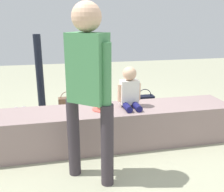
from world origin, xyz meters
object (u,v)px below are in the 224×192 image
Objects in this scene: gift_bag at (22,121)px; water_bottle_far_side at (105,113)px; adult_standing at (88,80)px; cake_box_white at (105,107)px; water_bottle_near_gift at (70,117)px; cake_plate at (102,108)px; child_seated at (130,90)px; handbag_black_leather at (144,102)px; party_cup_red at (167,101)px; handbag_brown_canvas at (67,104)px.

gift_bag reaches higher than water_bottle_far_side.
adult_standing is 2.14m from cake_box_white.
water_bottle_near_gift reaches higher than cake_box_white.
cake_plate is at bearing -103.50° from water_bottle_far_side.
child_seated is 1.70× the size of cake_box_white.
cake_box_white is at bearing 167.67° from handbag_black_leather.
handbag_brown_canvas reaches higher than party_cup_red.
water_bottle_near_gift is (0.64, 0.21, -0.08)m from gift_bag.
cake_box_white is (0.49, 1.88, -0.92)m from adult_standing.
cake_plate is 1.45m from handbag_black_leather.
cake_plate is 2.34× the size of party_cup_red.
water_bottle_far_side is (0.21, 0.87, -0.39)m from cake_plate.
child_seated is at bearing 3.79° from cake_plate.
adult_standing is 4.45× the size of handbag_black_leather.
party_cup_red is (1.22, 0.45, -0.04)m from water_bottle_far_side.
cake_plate is at bearing -66.21° from water_bottle_near_gift.
child_seated is 1.35m from cake_box_white.
adult_standing is (-0.57, -0.67, 0.30)m from child_seated.
gift_bag is 1.42m from cake_box_white.
child_seated is 1.32m from handbag_black_leather.
child_seated reaches higher than cake_plate.
handbag_black_leather is 1.12× the size of handbag_brown_canvas.
water_bottle_near_gift is at bearing 132.55° from child_seated.
adult_standing is at bearing -123.14° from handbag_black_leather.
water_bottle_far_side is at bearing 11.27° from water_bottle_near_gift.
handbag_black_leather is (0.65, -0.14, 0.08)m from cake_box_white.
handbag_black_leather is at bearing 14.76° from water_bottle_near_gift.
gift_bag reaches higher than handbag_black_leather.
water_bottle_far_side is 0.65× the size of cake_box_white.
water_bottle_far_side is at bearing -162.61° from handbag_black_leather.
cake_plate is (0.23, 0.65, -0.49)m from adult_standing.
cake_box_white is at bearing 75.43° from adult_standing.
water_bottle_near_gift is 0.72× the size of cake_box_white.
child_seated is 2.60× the size of water_bottle_far_side.
water_bottle_near_gift is at bearing -89.08° from handbag_brown_canvas.
cake_plate is 0.70× the size of handbag_brown_canvas.
handbag_black_leather is at bearing 17.39° from water_bottle_far_side.
adult_standing is at bearing -85.63° from water_bottle_near_gift.
adult_standing is 1.81m from water_bottle_far_side.
adult_standing reaches higher than party_cup_red.
party_cup_red is (2.40, 0.77, -0.12)m from gift_bag.
handbag_black_leather reaches higher than water_bottle_far_side.
gift_bag is (-0.75, 1.20, -0.80)m from adult_standing.
adult_standing is at bearing -104.57° from cake_box_white.
child_seated reaches higher than handbag_brown_canvas.
child_seated is at bearing -81.04° from water_bottle_far_side.
cake_plate is (-0.34, -0.02, -0.19)m from child_seated.
party_cup_red is at bearing 17.72° from water_bottle_near_gift.
cake_box_white is (-1.16, -0.09, 0.00)m from party_cup_red.
water_bottle_near_gift is 1.28m from handbag_black_leather.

